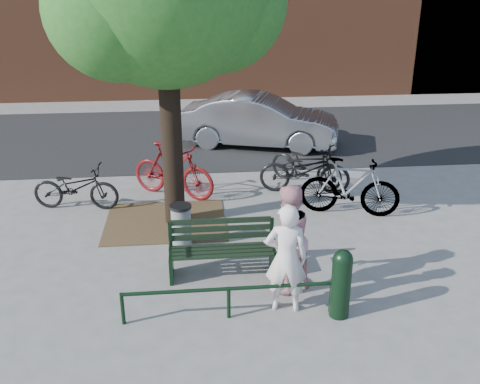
{
  "coord_description": "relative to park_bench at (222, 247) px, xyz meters",
  "views": [
    {
      "loc": [
        -0.5,
        -7.7,
        4.57
      ],
      "look_at": [
        0.39,
        1.0,
        1.07
      ],
      "focal_mm": 40.0,
      "sensor_mm": 36.0,
      "label": 1
    }
  ],
  "objects": [
    {
      "name": "person_left",
      "position": [
        0.85,
        -1.13,
        0.36
      ],
      "size": [
        0.68,
        0.52,
        1.68
      ],
      "primitive_type": "imported",
      "rotation": [
        0.0,
        0.0,
        2.94
      ],
      "color": "silver",
      "rests_on": "ground"
    },
    {
      "name": "person_right",
      "position": [
        0.95,
        -0.61,
        0.39
      ],
      "size": [
        1.07,
        1.0,
        1.75
      ],
      "primitive_type": "imported",
      "rotation": [
        0.0,
        0.0,
        3.68
      ],
      "color": "#D29198",
      "rests_on": "ground"
    },
    {
      "name": "bicycle_d",
      "position": [
        2.77,
        2.12,
        0.13
      ],
      "size": [
        2.1,
        1.15,
        1.22
      ],
      "primitive_type": "imported",
      "rotation": [
        0.0,
        0.0,
        1.27
      ],
      "color": "gray",
      "rests_on": "ground"
    },
    {
      "name": "litter_bin",
      "position": [
        -0.67,
        1.03,
        -0.07
      ],
      "size": [
        0.4,
        0.4,
        0.81
      ],
      "color": "gray",
      "rests_on": "ground"
    },
    {
      "name": "bicycle_a",
      "position": [
        -2.89,
        3.01,
        0.0
      ],
      "size": [
        1.91,
        0.93,
        0.96
      ],
      "primitive_type": "imported",
      "rotation": [
        0.0,
        0.0,
        1.41
      ],
      "color": "black",
      "rests_on": "ground"
    },
    {
      "name": "bicycle_c",
      "position": [
        2.12,
        3.41,
        0.06
      ],
      "size": [
        2.15,
        1.14,
        1.07
      ],
      "primitive_type": "imported",
      "rotation": [
        0.0,
        0.0,
        1.35
      ],
      "color": "black",
      "rests_on": "ground"
    },
    {
      "name": "guard_railing",
      "position": [
        0.0,
        -1.28,
        -0.08
      ],
      "size": [
        3.06,
        0.06,
        0.51
      ],
      "color": "black",
      "rests_on": "ground"
    },
    {
      "name": "parked_car",
      "position": [
        1.59,
        7.18,
        0.27
      ],
      "size": [
        4.79,
        2.86,
        1.49
      ],
      "primitive_type": "imported",
      "rotation": [
        0.0,
        0.0,
        1.27
      ],
      "color": "gray",
      "rests_on": "ground"
    },
    {
      "name": "bicycle_e",
      "position": [
        2.27,
        3.95,
        0.02
      ],
      "size": [
        1.85,
        1.8,
        1.01
      ],
      "primitive_type": "imported",
      "rotation": [
        0.0,
        0.0,
        0.81
      ],
      "color": "black",
      "rests_on": "ground"
    },
    {
      "name": "dirt_pit",
      "position": [
        -1.0,
        2.12,
        -0.47
      ],
      "size": [
        2.4,
        2.0,
        0.02
      ],
      "primitive_type": "cube",
      "color": "brown",
      "rests_on": "ground"
    },
    {
      "name": "bollard",
      "position": [
        1.6,
        -1.39,
        0.09
      ],
      "size": [
        0.29,
        0.29,
        1.07
      ],
      "color": "black",
      "rests_on": "ground"
    },
    {
      "name": "road",
      "position": [
        0.0,
        8.42,
        -0.47
      ],
      "size": [
        40.0,
        7.0,
        0.01
      ],
      "primitive_type": "cube",
      "color": "black",
      "rests_on": "ground"
    },
    {
      "name": "park_bench",
      "position": [
        0.0,
        0.0,
        0.0
      ],
      "size": [
        1.74,
        0.54,
        0.97
      ],
      "color": "black",
      "rests_on": "ground"
    },
    {
      "name": "bicycle_b",
      "position": [
        -0.85,
        3.5,
        0.13
      ],
      "size": [
        2.04,
        1.54,
        1.22
      ],
      "primitive_type": "imported",
      "rotation": [
        0.0,
        0.0,
        1.03
      ],
      "color": "#5D0D0E",
      "rests_on": "ground"
    },
    {
      "name": "ground",
      "position": [
        0.0,
        -0.08,
        -0.48
      ],
      "size": [
        90.0,
        90.0,
        0.0
      ],
      "primitive_type": "plane",
      "color": "gray",
      "rests_on": "ground"
    }
  ]
}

